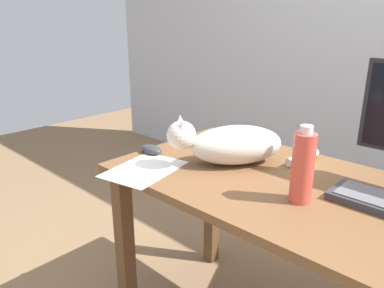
# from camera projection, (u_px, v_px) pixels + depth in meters

# --- Properties ---
(desk) EXTENTS (1.57, 0.69, 0.74)m
(desk) POSITION_uv_depth(u_px,v_px,m) (328.00, 226.00, 1.20)
(desk) COLOR brown
(desk) RESTS_ON ground_plane
(cat) EXTENTS (0.40, 0.50, 0.20)m
(cat) POSITION_uv_depth(u_px,v_px,m) (231.00, 144.00, 1.41)
(cat) COLOR silver
(cat) RESTS_ON desk
(computer_mouse) EXTENTS (0.11, 0.06, 0.04)m
(computer_mouse) POSITION_uv_depth(u_px,v_px,m) (151.00, 149.00, 1.54)
(computer_mouse) COLOR #333338
(computer_mouse) RESTS_ON desk
(paper_sheet) EXTENTS (0.26, 0.33, 0.00)m
(paper_sheet) POSITION_uv_depth(u_px,v_px,m) (144.00, 169.00, 1.38)
(paper_sheet) COLOR white
(paper_sheet) RESTS_ON desk
(water_bottle) EXTENTS (0.07, 0.07, 0.24)m
(water_bottle) POSITION_uv_depth(u_px,v_px,m) (303.00, 167.00, 1.11)
(water_bottle) COLOR #D84C3D
(water_bottle) RESTS_ON desk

